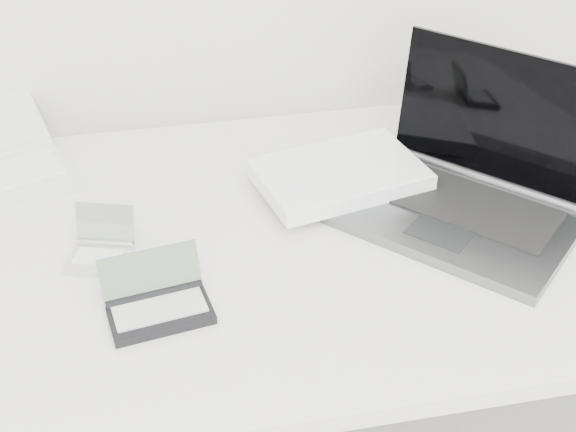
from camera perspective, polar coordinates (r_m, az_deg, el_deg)
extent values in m
cube|color=white|center=(1.35, 0.92, -1.49)|extent=(1.60, 0.80, 0.03)
cylinder|color=silver|center=(2.08, 19.36, -1.35)|extent=(0.04, 0.04, 0.70)
cube|color=slate|center=(1.37, 11.85, -0.21)|extent=(0.44, 0.45, 0.02)
cube|color=black|center=(1.40, 12.53, 0.87)|extent=(0.31, 0.32, 0.00)
cube|color=black|center=(1.43, 14.95, 6.76)|extent=(0.29, 0.29, 0.24)
cylinder|color=slate|center=(1.47, 14.00, 2.48)|extent=(0.27, 0.28, 0.02)
cube|color=#36383B|center=(1.32, 10.72, -1.19)|extent=(0.11, 0.12, 0.00)
cube|color=white|center=(1.42, 3.67, 2.97)|extent=(0.32, 0.25, 0.03)
cube|color=white|center=(1.41, 3.69, 3.49)|extent=(0.31, 0.24, 0.00)
cube|color=white|center=(1.52, -19.73, 2.05)|extent=(0.30, 0.25, 0.02)
cube|color=silver|center=(1.30, -13.24, -3.10)|extent=(0.11, 0.10, 0.01)
cube|color=white|center=(1.29, -13.29, -2.81)|extent=(0.08, 0.06, 0.00)
cube|color=#9AA89C|center=(1.31, -12.87, -0.51)|extent=(0.10, 0.05, 0.06)
cylinder|color=silver|center=(1.32, -12.84, -1.92)|extent=(0.09, 0.04, 0.01)
cube|color=black|center=(1.18, -9.02, -6.99)|extent=(0.16, 0.10, 0.01)
cube|color=#AEAEAE|center=(1.18, -9.10, -6.57)|extent=(0.14, 0.07, 0.00)
cube|color=#636E5B|center=(1.19, -9.77, -3.95)|extent=(0.15, 0.05, 0.07)
cylinder|color=black|center=(1.20, -9.47, -5.57)|extent=(0.14, 0.04, 0.02)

